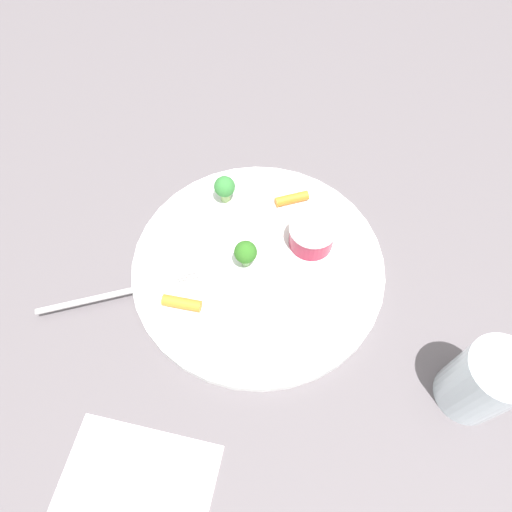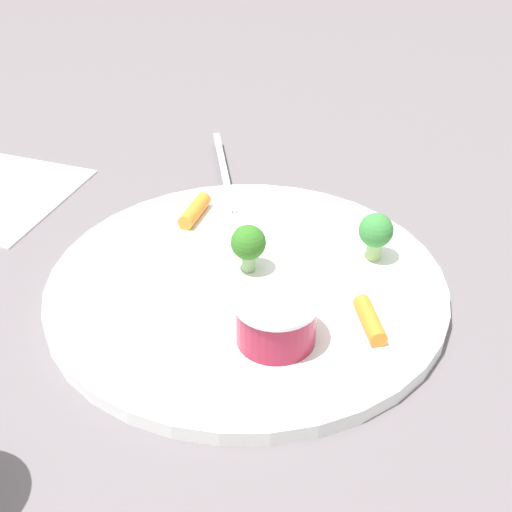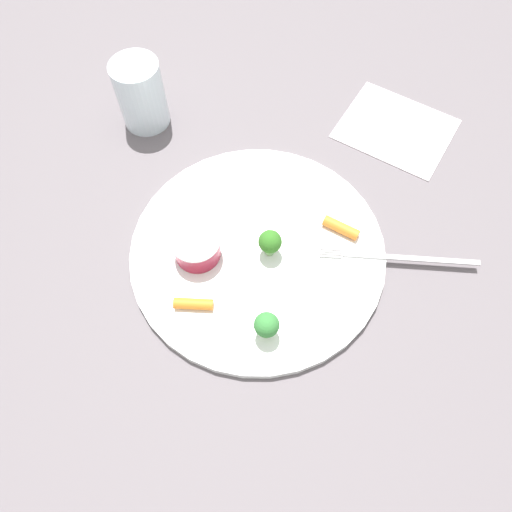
% 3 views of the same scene
% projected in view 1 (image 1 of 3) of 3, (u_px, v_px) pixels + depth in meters
% --- Properties ---
extents(ground_plane, '(2.40, 2.40, 0.00)m').
position_uv_depth(ground_plane, '(258.00, 267.00, 0.59)').
color(ground_plane, '#5D565B').
extents(plate, '(0.32, 0.32, 0.01)m').
position_uv_depth(plate, '(258.00, 265.00, 0.59)').
color(plate, white).
rests_on(plate, ground_plane).
extents(sauce_cup, '(0.06, 0.06, 0.04)m').
position_uv_depth(sauce_cup, '(312.00, 235.00, 0.58)').
color(sauce_cup, maroon).
rests_on(sauce_cup, plate).
extents(broccoli_floret_0, '(0.03, 0.03, 0.04)m').
position_uv_depth(broccoli_floret_0, '(246.00, 256.00, 0.56)').
color(broccoli_floret_0, '#84B373').
rests_on(broccoli_floret_0, plate).
extents(broccoli_floret_1, '(0.03, 0.03, 0.04)m').
position_uv_depth(broccoli_floret_1, '(225.00, 188.00, 0.61)').
color(broccoli_floret_1, '#96BA6F').
rests_on(broccoli_floret_1, plate).
extents(carrot_stick_0, '(0.05, 0.02, 0.01)m').
position_uv_depth(carrot_stick_0, '(292.00, 199.00, 0.63)').
color(carrot_stick_0, orange).
rests_on(carrot_stick_0, plate).
extents(carrot_stick_1, '(0.05, 0.02, 0.01)m').
position_uv_depth(carrot_stick_1, '(182.00, 303.00, 0.55)').
color(carrot_stick_1, orange).
rests_on(carrot_stick_1, plate).
extents(fork, '(0.19, 0.05, 0.00)m').
position_uv_depth(fork, '(122.00, 293.00, 0.56)').
color(fork, beige).
rests_on(fork, plate).
extents(drinking_glass, '(0.07, 0.07, 0.10)m').
position_uv_depth(drinking_glass, '(483.00, 382.00, 0.47)').
color(drinking_glass, silver).
rests_on(drinking_glass, ground_plane).
extents(napkin, '(0.18, 0.16, 0.00)m').
position_uv_depth(napkin, '(133.00, 497.00, 0.46)').
color(napkin, white).
rests_on(napkin, ground_plane).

